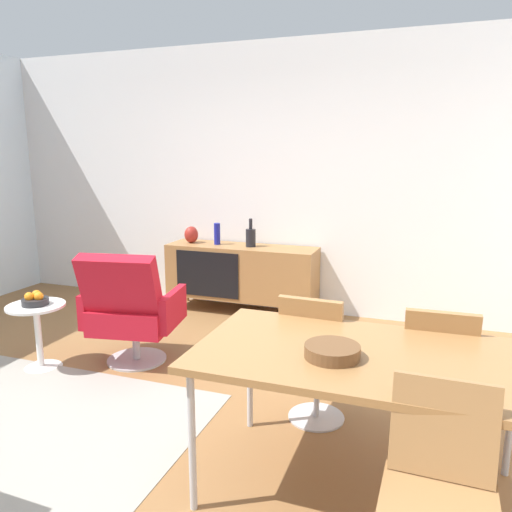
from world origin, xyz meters
The scene contains 15 objects.
ground_plane centered at (0.00, 0.00, 0.00)m, with size 8.32×8.32×0.00m, color olive.
wall_back centered at (0.00, 2.60, 1.40)m, with size 6.80×0.12×2.80m, color white.
sideboard centered at (-0.19, 2.30, 0.44)m, with size 1.60×0.45×0.72m.
vase_cobalt centered at (-0.78, 2.30, 0.81)m, with size 0.15×0.15×0.18m.
vase_sculptural_dark centered at (-0.09, 2.30, 0.82)m, with size 0.10×0.10×0.29m.
vase_ceramic_small centered at (-0.47, 2.30, 0.83)m, with size 0.07×0.07×0.23m.
dining_table centered at (1.40, -0.21, 0.70)m, with size 1.60×0.90×0.74m.
wooden_bowl_on_table centered at (1.27, -0.31, 0.77)m, with size 0.26×0.26×0.06m, color brown.
dining_chair_back_right centered at (1.75, 0.35, 0.47)m, with size 0.41×0.43×0.86m.
dining_chair_back_left centered at (1.05, 0.35, 0.47)m, with size 0.42×0.44×0.86m.
dining_chair_front_right centered at (1.75, -0.77, 0.47)m, with size 0.41×0.43×0.86m.
lounge_chair_red centered at (-0.53, 0.74, 0.47)m, with size 0.80×0.75×0.95m.
side_table_round centered at (-1.18, 0.43, 0.32)m, with size 0.44×0.44×0.52m.
fruit_bowl centered at (-1.18, 0.43, 0.56)m, with size 0.20×0.20×0.11m.
area_rug centered at (-0.67, -0.35, 0.00)m, with size 2.20×1.70×0.01m, color gray.
Camera 1 is at (1.66, -2.45, 1.66)m, focal length 34.58 mm.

